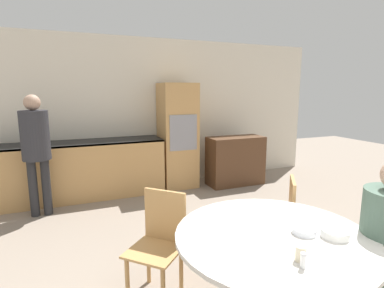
{
  "coord_description": "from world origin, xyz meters",
  "views": [
    {
      "loc": [
        -1.28,
        -0.37,
        1.69
      ],
      "look_at": [
        -0.02,
        2.71,
        1.1
      ],
      "focal_mm": 28.0,
      "sensor_mm": 36.0,
      "label": 1
    }
  ],
  "objects_px": {
    "cup": "(301,254)",
    "chair_far_right": "(280,217)",
    "dining_table": "(272,262)",
    "bowl_centre": "(335,233)",
    "sideboard": "(235,161)",
    "bowl_near": "(304,231)",
    "oven_unit": "(178,136)",
    "person_standing": "(36,143)",
    "chair_far_left": "(160,238)"
  },
  "relations": [
    {
      "from": "oven_unit",
      "to": "person_standing",
      "type": "bearing_deg",
      "value": -166.43
    },
    {
      "from": "oven_unit",
      "to": "person_standing",
      "type": "xyz_separation_m",
      "value": [
        -2.18,
        -0.53,
        0.1
      ]
    },
    {
      "from": "cup",
      "to": "chair_far_right",
      "type": "bearing_deg",
      "value": 55.88
    },
    {
      "from": "dining_table",
      "to": "bowl_near",
      "type": "relative_size",
      "value": 8.38
    },
    {
      "from": "person_standing",
      "to": "cup",
      "type": "bearing_deg",
      "value": -63.66
    },
    {
      "from": "sideboard",
      "to": "dining_table",
      "type": "relative_size",
      "value": 0.77
    },
    {
      "from": "dining_table",
      "to": "bowl_centre",
      "type": "bearing_deg",
      "value": -28.93
    },
    {
      "from": "bowl_near",
      "to": "dining_table",
      "type": "bearing_deg",
      "value": 158.59
    },
    {
      "from": "sideboard",
      "to": "bowl_near",
      "type": "height_order",
      "value": "sideboard"
    },
    {
      "from": "bowl_near",
      "to": "bowl_centre",
      "type": "bearing_deg",
      "value": -37.17
    },
    {
      "from": "chair_far_right",
      "to": "oven_unit",
      "type": "bearing_deg",
      "value": -141.55
    },
    {
      "from": "bowl_centre",
      "to": "cup",
      "type": "bearing_deg",
      "value": -161.85
    },
    {
      "from": "dining_table",
      "to": "chair_far_right",
      "type": "bearing_deg",
      "value": 47.82
    },
    {
      "from": "cup",
      "to": "dining_table",
      "type": "bearing_deg",
      "value": 79.12
    },
    {
      "from": "bowl_near",
      "to": "oven_unit",
      "type": "bearing_deg",
      "value": 84.42
    },
    {
      "from": "person_standing",
      "to": "cup",
      "type": "relative_size",
      "value": 18.69
    },
    {
      "from": "sideboard",
      "to": "dining_table",
      "type": "xyz_separation_m",
      "value": [
        -1.54,
        -3.1,
        0.11
      ]
    },
    {
      "from": "chair_far_left",
      "to": "cup",
      "type": "xyz_separation_m",
      "value": [
        0.52,
        -1.04,
        0.3
      ]
    },
    {
      "from": "dining_table",
      "to": "chair_far_left",
      "type": "relative_size",
      "value": 1.51
    },
    {
      "from": "chair_far_right",
      "to": "bowl_near",
      "type": "relative_size",
      "value": 5.55
    },
    {
      "from": "chair_far_right",
      "to": "sideboard",
      "type": "bearing_deg",
      "value": -164.13
    },
    {
      "from": "chair_far_left",
      "to": "bowl_centre",
      "type": "bearing_deg",
      "value": 0.92
    },
    {
      "from": "dining_table",
      "to": "person_standing",
      "type": "height_order",
      "value": "person_standing"
    },
    {
      "from": "bowl_near",
      "to": "chair_far_left",
      "type": "bearing_deg",
      "value": 134.45
    },
    {
      "from": "chair_far_right",
      "to": "cup",
      "type": "distance_m",
      "value": 1.25
    },
    {
      "from": "chair_far_left",
      "to": "cup",
      "type": "bearing_deg",
      "value": -18.06
    },
    {
      "from": "sideboard",
      "to": "chair_far_left",
      "type": "bearing_deg",
      "value": -131.63
    },
    {
      "from": "chair_far_left",
      "to": "bowl_near",
      "type": "xyz_separation_m",
      "value": [
        0.78,
        -0.79,
        0.28
      ]
    },
    {
      "from": "cup",
      "to": "bowl_near",
      "type": "relative_size",
      "value": 0.56
    },
    {
      "from": "chair_far_left",
      "to": "oven_unit",
      "type": "bearing_deg",
      "value": 112.74
    },
    {
      "from": "cup",
      "to": "chair_far_left",
      "type": "bearing_deg",
      "value": 116.69
    },
    {
      "from": "cup",
      "to": "bowl_near",
      "type": "bearing_deg",
      "value": 44.14
    },
    {
      "from": "chair_far_left",
      "to": "chair_far_right",
      "type": "xyz_separation_m",
      "value": [
        1.2,
        -0.03,
        0.0
      ]
    },
    {
      "from": "dining_table",
      "to": "person_standing",
      "type": "bearing_deg",
      "value": 119.77
    },
    {
      "from": "chair_far_left",
      "to": "bowl_near",
      "type": "relative_size",
      "value": 5.55
    },
    {
      "from": "oven_unit",
      "to": "chair_far_left",
      "type": "distance_m",
      "value": 2.95
    },
    {
      "from": "dining_table",
      "to": "bowl_near",
      "type": "xyz_separation_m",
      "value": [
        0.19,
        -0.08,
        0.23
      ]
    },
    {
      "from": "chair_far_left",
      "to": "bowl_centre",
      "type": "xyz_separation_m",
      "value": [
        0.93,
        -0.9,
        0.29
      ]
    },
    {
      "from": "dining_table",
      "to": "bowl_near",
      "type": "bearing_deg",
      "value": -21.41
    },
    {
      "from": "chair_far_right",
      "to": "bowl_centre",
      "type": "xyz_separation_m",
      "value": [
        -0.28,
        -0.87,
        0.29
      ]
    },
    {
      "from": "bowl_near",
      "to": "bowl_centre",
      "type": "relative_size",
      "value": 0.89
    },
    {
      "from": "chair_far_left",
      "to": "bowl_centre",
      "type": "distance_m",
      "value": 1.33
    },
    {
      "from": "oven_unit",
      "to": "dining_table",
      "type": "xyz_separation_m",
      "value": [
        -0.53,
        -3.41,
        -0.37
      ]
    },
    {
      "from": "person_standing",
      "to": "oven_unit",
      "type": "bearing_deg",
      "value": 13.57
    },
    {
      "from": "oven_unit",
      "to": "sideboard",
      "type": "xyz_separation_m",
      "value": [
        1.0,
        -0.31,
        -0.47
      ]
    },
    {
      "from": "cup",
      "to": "bowl_near",
      "type": "distance_m",
      "value": 0.36
    },
    {
      "from": "oven_unit",
      "to": "bowl_near",
      "type": "distance_m",
      "value": 3.5
    },
    {
      "from": "dining_table",
      "to": "chair_far_left",
      "type": "height_order",
      "value": "chair_far_left"
    },
    {
      "from": "person_standing",
      "to": "bowl_near",
      "type": "height_order",
      "value": "person_standing"
    },
    {
      "from": "bowl_near",
      "to": "bowl_centre",
      "type": "xyz_separation_m",
      "value": [
        0.15,
        -0.11,
        0.01
      ]
    }
  ]
}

